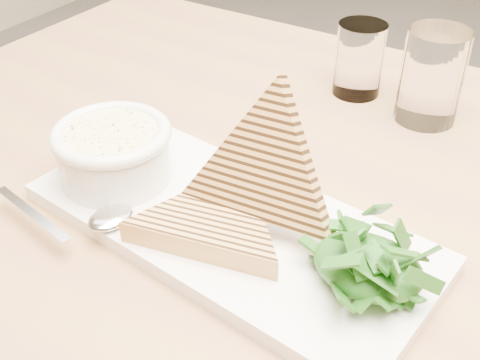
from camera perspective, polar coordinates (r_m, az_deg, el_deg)
The scene contains 14 objects.
table_top at distance 0.62m, azimuth 10.14°, elevation -5.20°, with size 1.28×0.85×0.04m, color #916243.
table_leg_bl at distance 1.35m, azimuth -8.38°, elevation 0.83°, with size 0.06×0.06×0.68m, color #916243.
platter at distance 0.58m, azimuth -1.03°, elevation -4.31°, with size 0.40×0.18×0.02m, color white.
soup_bowl at distance 0.63m, azimuth -11.79°, elevation 2.01°, with size 0.11×0.11×0.05m, color white.
soup at distance 0.62m, azimuth -12.10°, elevation 4.15°, with size 0.10×0.10×0.01m, color beige.
bowl_rim at distance 0.62m, azimuth -12.12°, elevation 4.31°, with size 0.12×0.12×0.01m, color white.
sandwich_flat at distance 0.56m, azimuth -2.42°, elevation -3.96°, with size 0.17×0.17×0.02m, color tan, non-canonical shape.
sandwich_lean at distance 0.54m, azimuth 2.27°, elevation 0.94°, with size 0.17×0.17×0.10m, color tan, non-canonical shape.
salad_base at distance 0.51m, azimuth 12.04°, elevation -8.01°, with size 0.09×0.07×0.04m, color #174414.
arugula_pile at distance 0.51m, azimuth 12.17°, elevation -7.27°, with size 0.11×0.10×0.05m, color #296619, non-canonical shape.
spoon_bowl at distance 0.58m, azimuth -12.16°, elevation -3.48°, with size 0.03×0.05×0.01m, color silver.
spoon_handle at distance 0.61m, azimuth -19.12°, elevation -3.04°, with size 0.12×0.01×0.00m, color silver.
glass_near at distance 0.82m, azimuth 11.24°, elevation 11.15°, with size 0.06×0.06×0.10m, color white.
glass_far at distance 0.78m, azimuth 17.73°, elevation 9.34°, with size 0.08×0.08×0.12m, color white.
Camera 1 is at (-0.08, -0.51, 1.10)m, focal length 45.00 mm.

